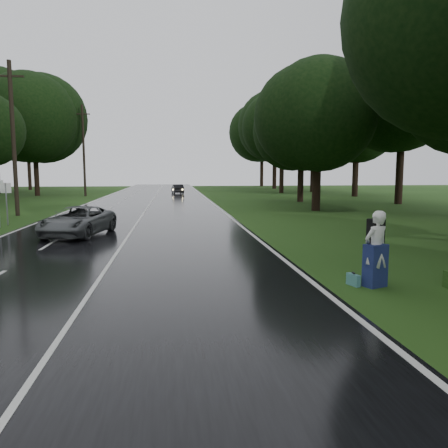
{
  "coord_description": "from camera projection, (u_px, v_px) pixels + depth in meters",
  "views": [
    {
      "loc": [
        2.06,
        -10.31,
        3.04
      ],
      "look_at": [
        3.94,
        5.47,
        1.1
      ],
      "focal_mm": 34.9,
      "sensor_mm": 36.0,
      "label": 1
    }
  ],
  "objects": [
    {
      "name": "ground",
      "position": [
        86.0,
        300.0,
        10.29
      ],
      "size": [
        160.0,
        160.0,
        0.0
      ],
      "primitive_type": "plane",
      "color": "#234614",
      "rests_on": "ground"
    },
    {
      "name": "road",
      "position": [
        142.0,
        215.0,
        30.0
      ],
      "size": [
        12.0,
        140.0,
        0.04
      ],
      "primitive_type": "cube",
      "color": "black",
      "rests_on": "ground"
    },
    {
      "name": "lane_center",
      "position": [
        142.0,
        215.0,
        30.0
      ],
      "size": [
        0.12,
        140.0,
        0.01
      ],
      "primitive_type": "cube",
      "color": "silver",
      "rests_on": "road"
    },
    {
      "name": "grey_car",
      "position": [
        78.0,
        221.0,
        20.37
      ],
      "size": [
        3.25,
        5.23,
        1.35
      ],
      "primitive_type": "imported",
      "rotation": [
        0.0,
        0.0,
        6.06
      ],
      "color": "#565A5C",
      "rests_on": "road"
    },
    {
      "name": "far_car",
      "position": [
        178.0,
        189.0,
        58.41
      ],
      "size": [
        1.71,
        3.87,
        1.23
      ],
      "primitive_type": "imported",
      "rotation": [
        0.0,
        0.0,
        3.25
      ],
      "color": "black",
      "rests_on": "road"
    },
    {
      "name": "hitchhiker",
      "position": [
        376.0,
        251.0,
        11.43
      ],
      "size": [
        0.86,
        0.83,
        2.02
      ],
      "color": "silver",
      "rests_on": "ground"
    },
    {
      "name": "suitcase",
      "position": [
        353.0,
        280.0,
        11.58
      ],
      "size": [
        0.24,
        0.46,
        0.31
      ],
      "primitive_type": "cube",
      "rotation": [
        0.0,
        0.0,
        0.28
      ],
      "color": "teal",
      "rests_on": "ground"
    },
    {
      "name": "utility_pole_mid",
      "position": [
        18.0,
        216.0,
        29.85
      ],
      "size": [
        1.8,
        0.28,
        10.31
      ],
      "primitive_type": null,
      "color": "black",
      "rests_on": "ground"
    },
    {
      "name": "utility_pole_far",
      "position": [
        85.0,
        196.0,
        53.23
      ],
      "size": [
        1.8,
        0.28,
        10.93
      ],
      "primitive_type": null,
      "color": "black",
      "rests_on": "ground"
    },
    {
      "name": "road_sign_a",
      "position": [
        0.0,
        228.0,
        23.43
      ],
      "size": [
        0.61,
        0.1,
        2.56
      ],
      "primitive_type": null,
      "color": "white",
      "rests_on": "ground"
    },
    {
      "name": "road_sign_b",
      "position": [
        8.0,
        225.0,
        24.59
      ],
      "size": [
        0.57,
        0.1,
        2.39
      ],
      "primitive_type": null,
      "color": "white",
      "rests_on": "ground"
    },
    {
      "name": "tree_left_f",
      "position": [
        38.0,
        196.0,
        54.09
      ],
      "size": [
        10.36,
        10.36,
        16.18
      ],
      "primitive_type": null,
      "color": "black",
      "rests_on": "ground"
    },
    {
      "name": "tree_right_d",
      "position": [
        316.0,
        211.0,
        33.72
      ],
      "size": [
        7.77,
        7.77,
        12.14
      ],
      "primitive_type": null,
      "color": "black",
      "rests_on": "ground"
    },
    {
      "name": "tree_right_e",
      "position": [
        300.0,
        202.0,
        43.51
      ],
      "size": [
        7.78,
        7.78,
        12.16
      ],
      "primitive_type": null,
      "color": "black",
      "rests_on": "ground"
    },
    {
      "name": "tree_right_f",
      "position": [
        281.0,
        193.0,
        61.02
      ],
      "size": [
        10.54,
        10.54,
        16.46
      ],
      "primitive_type": null,
      "color": "black",
      "rests_on": "ground"
    }
  ]
}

